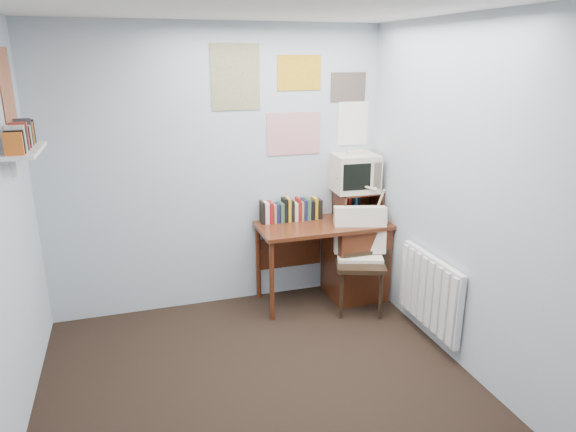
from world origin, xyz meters
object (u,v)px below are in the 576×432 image
object	(u,v)px
crt_tv	(354,171)
desk_chair	(360,264)
radiator	(430,292)
wall_shelf	(25,150)
tv_riser	(358,204)
desk	(349,256)
desk_lamp	(383,201)

from	to	relation	value
crt_tv	desk_chair	bearing A→B (deg)	-101.24
radiator	wall_shelf	distance (m)	3.15
crt_tv	radiator	world-z (taller)	crt_tv
desk_chair	wall_shelf	distance (m)	2.80
tv_riser	radiator	world-z (taller)	tv_riser
tv_riser	wall_shelf	world-z (taller)	wall_shelf
desk	desk_chair	xyz separation A→B (m)	(-0.03, -0.30, 0.05)
wall_shelf	crt_tv	bearing A→B (deg)	10.89
desk	desk_lamp	xyz separation A→B (m)	(0.25, -0.14, 0.56)
desk_lamp	tv_riser	xyz separation A→B (m)	(-0.13, 0.25, -0.08)
radiator	desk	bearing A→B (deg)	107.24
crt_tv	radiator	bearing A→B (deg)	-75.93
tv_riser	wall_shelf	bearing A→B (deg)	-169.68
desk	tv_riser	distance (m)	0.51
desk_chair	desk	bearing A→B (deg)	103.85
desk	wall_shelf	distance (m)	2.87
desk	desk_lamp	bearing A→B (deg)	-29.47
desk_chair	crt_tv	xyz separation A→B (m)	(0.11, 0.44, 0.75)
desk	crt_tv	world-z (taller)	crt_tv
desk	crt_tv	bearing A→B (deg)	58.84
desk	wall_shelf	size ratio (longest dim) A/B	1.94
desk	tv_riser	world-z (taller)	tv_riser
tv_riser	crt_tv	world-z (taller)	crt_tv
desk_lamp	wall_shelf	size ratio (longest dim) A/B	0.67
desk_chair	desk_lamp	world-z (taller)	desk_lamp
desk_chair	crt_tv	size ratio (longest dim) A/B	2.27
crt_tv	wall_shelf	size ratio (longest dim) A/B	0.64
desk	radiator	size ratio (longest dim) A/B	1.50
desk	desk_chair	bearing A→B (deg)	-95.73
desk_chair	radiator	distance (m)	0.70
crt_tv	radiator	xyz separation A→B (m)	(0.21, -1.06, -0.78)
desk_chair	wall_shelf	world-z (taller)	wall_shelf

